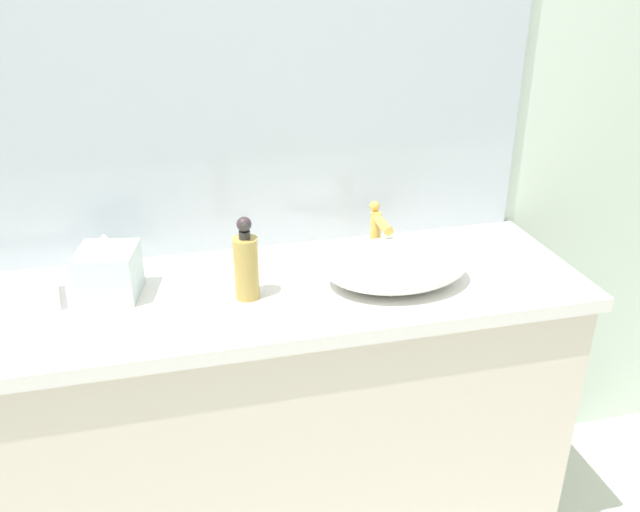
% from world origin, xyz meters
% --- Properties ---
extents(bathroom_wall_rear, '(6.00, 0.06, 2.60)m').
position_xyz_m(bathroom_wall_rear, '(0.00, 0.73, 1.30)').
color(bathroom_wall_rear, silver).
rests_on(bathroom_wall_rear, ground).
extents(vanity_counter, '(1.70, 0.51, 0.87)m').
position_xyz_m(vanity_counter, '(-0.11, 0.44, 0.44)').
color(vanity_counter, beige).
rests_on(vanity_counter, ground).
extents(wall_mirror_panel, '(1.66, 0.01, 1.10)m').
position_xyz_m(wall_mirror_panel, '(-0.11, 0.69, 1.42)').
color(wall_mirror_panel, '#B2BCC6').
rests_on(wall_mirror_panel, vanity_counter).
extents(sink_basin, '(0.36, 0.26, 0.10)m').
position_xyz_m(sink_basin, '(0.26, 0.39, 0.92)').
color(sink_basin, white).
rests_on(sink_basin, vanity_counter).
extents(faucet, '(0.03, 0.13, 0.15)m').
position_xyz_m(faucet, '(0.26, 0.53, 0.96)').
color(faucet, gold).
rests_on(faucet, vanity_counter).
extents(soap_dispenser, '(0.06, 0.06, 0.21)m').
position_xyz_m(soap_dispenser, '(-0.10, 0.40, 0.96)').
color(soap_dispenser, '#AF9246').
rests_on(soap_dispenser, vanity_counter).
extents(tissue_box, '(0.16, 0.16, 0.16)m').
position_xyz_m(tissue_box, '(-0.42, 0.49, 0.94)').
color(tissue_box, silver).
rests_on(tissue_box, vanity_counter).
extents(folded_hand_towel, '(0.20, 0.15, 0.04)m').
position_xyz_m(folded_hand_towel, '(-0.63, 0.48, 0.89)').
color(folded_hand_towel, white).
rests_on(folded_hand_towel, vanity_counter).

